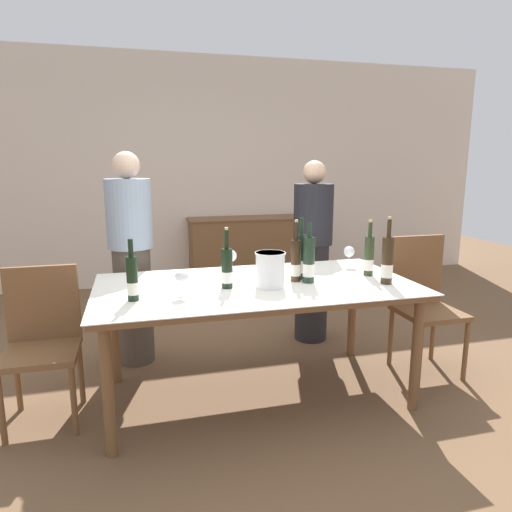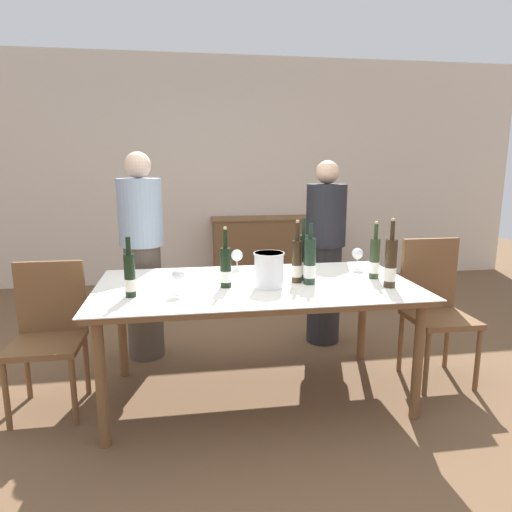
# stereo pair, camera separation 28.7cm
# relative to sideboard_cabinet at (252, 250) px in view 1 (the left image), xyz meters

# --- Properties ---
(ground_plane) EXTENTS (12.00, 12.00, 0.00)m
(ground_plane) POSITION_rel_sideboard_cabinet_xyz_m (-0.68, -2.81, -0.43)
(ground_plane) COLOR brown
(back_wall) EXTENTS (8.00, 0.10, 2.80)m
(back_wall) POSITION_rel_sideboard_cabinet_xyz_m (-0.68, 0.29, 0.97)
(back_wall) COLOR beige
(back_wall) RESTS_ON ground_plane
(sideboard_cabinet) EXTENTS (1.58, 0.46, 0.85)m
(sideboard_cabinet) POSITION_rel_sideboard_cabinet_xyz_m (0.00, 0.00, 0.00)
(sideboard_cabinet) COLOR brown
(sideboard_cabinet) RESTS_ON ground_plane
(dining_table) EXTENTS (2.00, 1.05, 0.77)m
(dining_table) POSITION_rel_sideboard_cabinet_xyz_m (-0.68, -2.81, 0.28)
(dining_table) COLOR brown
(dining_table) RESTS_ON ground_plane
(ice_bucket) EXTENTS (0.19, 0.19, 0.22)m
(ice_bucket) POSITION_rel_sideboard_cabinet_xyz_m (-0.62, -2.90, 0.46)
(ice_bucket) COLOR white
(ice_bucket) RESTS_ON dining_table
(wine_bottle_0) EXTENTS (0.07, 0.07, 0.38)m
(wine_bottle_0) POSITION_rel_sideboard_cabinet_xyz_m (0.11, -2.79, 0.47)
(wine_bottle_0) COLOR #28381E
(wine_bottle_0) RESTS_ON dining_table
(wine_bottle_1) EXTENTS (0.07, 0.07, 0.43)m
(wine_bottle_1) POSITION_rel_sideboard_cabinet_xyz_m (0.12, -3.01, 0.49)
(wine_bottle_1) COLOR #332314
(wine_bottle_1) RESTS_ON dining_table
(wine_bottle_2) EXTENTS (0.06, 0.06, 0.41)m
(wine_bottle_2) POSITION_rel_sideboard_cabinet_xyz_m (-0.37, -2.76, 0.49)
(wine_bottle_2) COLOR #1E3323
(wine_bottle_2) RESTS_ON dining_table
(wine_bottle_3) EXTENTS (0.07, 0.07, 0.40)m
(wine_bottle_3) POSITION_rel_sideboard_cabinet_xyz_m (-0.42, -2.81, 0.48)
(wine_bottle_3) COLOR #332314
(wine_bottle_3) RESTS_ON dining_table
(wine_bottle_4) EXTENTS (0.06, 0.06, 0.35)m
(wine_bottle_4) POSITION_rel_sideboard_cabinet_xyz_m (-1.44, -2.98, 0.47)
(wine_bottle_4) COLOR black
(wine_bottle_4) RESTS_ON dining_table
(wine_bottle_5) EXTENTS (0.08, 0.08, 0.39)m
(wine_bottle_5) POSITION_rel_sideboard_cabinet_xyz_m (-0.35, -2.86, 0.48)
(wine_bottle_5) COLOR #1E3323
(wine_bottle_5) RESTS_ON dining_table
(wine_bottle_6) EXTENTS (0.07, 0.07, 0.38)m
(wine_bottle_6) POSITION_rel_sideboard_cabinet_xyz_m (-0.88, -2.85, 0.46)
(wine_bottle_6) COLOR black
(wine_bottle_6) RESTS_ON dining_table
(wine_glass_0) EXTENTS (0.08, 0.08, 0.15)m
(wine_glass_0) POSITION_rel_sideboard_cabinet_xyz_m (-1.17, -2.97, 0.45)
(wine_glass_0) COLOR white
(wine_glass_0) RESTS_ON dining_table
(wine_glass_1) EXTENTS (0.08, 0.08, 0.14)m
(wine_glass_1) POSITION_rel_sideboard_cabinet_xyz_m (-0.76, -2.37, 0.44)
(wine_glass_1) COLOR white
(wine_glass_1) RESTS_ON dining_table
(wine_glass_2) EXTENTS (0.08, 0.08, 0.15)m
(wine_glass_2) POSITION_rel_sideboard_cabinet_xyz_m (0.10, -2.51, 0.45)
(wine_glass_2) COLOR white
(wine_glass_2) RESTS_ON dining_table
(chair_right_end) EXTENTS (0.42, 0.42, 1.00)m
(chair_right_end) POSITION_rel_sideboard_cabinet_xyz_m (0.61, -2.71, 0.14)
(chair_right_end) COLOR brown
(chair_right_end) RESTS_ON ground_plane
(chair_left_end) EXTENTS (0.42, 0.42, 0.92)m
(chair_left_end) POSITION_rel_sideboard_cabinet_xyz_m (-1.98, -2.72, 0.10)
(chair_left_end) COLOR brown
(chair_left_end) RESTS_ON ground_plane
(person_host) EXTENTS (0.33, 0.33, 1.61)m
(person_host) POSITION_rel_sideboard_cabinet_xyz_m (-1.45, -2.04, 0.38)
(person_host) COLOR #51473D
(person_host) RESTS_ON ground_plane
(person_guest_left) EXTENTS (0.33, 0.33, 1.54)m
(person_guest_left) POSITION_rel_sideboard_cabinet_xyz_m (0.04, -1.96, 0.34)
(person_guest_left) COLOR #262628
(person_guest_left) RESTS_ON ground_plane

